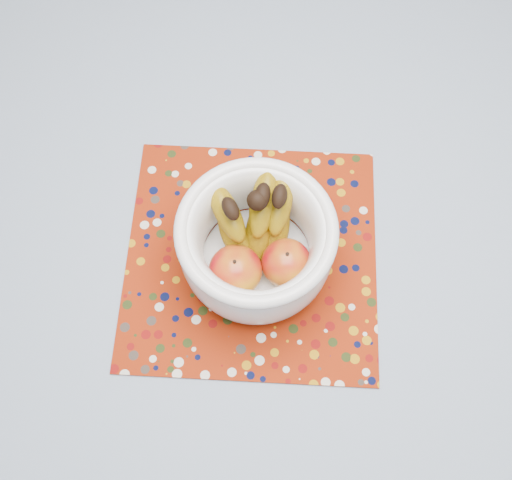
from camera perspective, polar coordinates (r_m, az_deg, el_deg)
table at (r=1.04m, az=3.14°, el=2.98°), size 1.20×1.20×0.75m
tablecloth at (r=0.96m, az=3.39°, el=5.13°), size 1.32×1.32×0.01m
placemat at (r=0.90m, az=-0.43°, el=-1.55°), size 0.42×0.42×0.00m
fruit_bowl at (r=0.83m, az=0.06°, el=0.09°), size 0.22×0.22×0.16m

